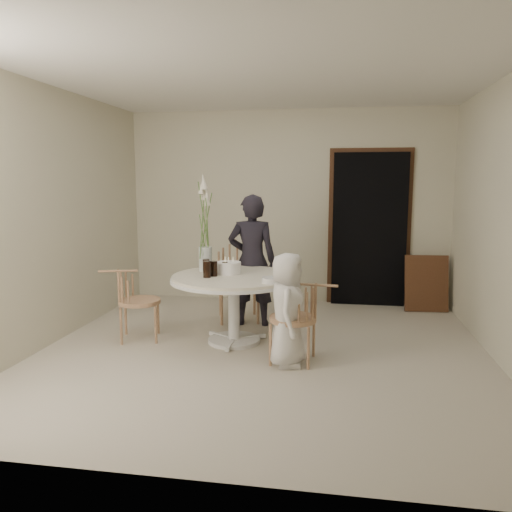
% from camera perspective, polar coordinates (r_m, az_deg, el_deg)
% --- Properties ---
extents(ground, '(4.50, 4.50, 0.00)m').
position_cam_1_polar(ground, '(5.16, 0.77, -10.84)').
color(ground, '#BAB49F').
rests_on(ground, ground).
extents(room_shell, '(4.50, 4.50, 4.50)m').
position_cam_1_polar(room_shell, '(4.87, 0.81, 7.44)').
color(room_shell, white).
rests_on(room_shell, ground).
extents(doorway, '(1.00, 0.10, 2.10)m').
position_cam_1_polar(doorway, '(7.05, 12.81, 2.93)').
color(doorway, black).
rests_on(doorway, ground).
extents(door_trim, '(1.12, 0.03, 2.22)m').
position_cam_1_polar(door_trim, '(7.08, 12.81, 3.45)').
color(door_trim, '#56311D').
rests_on(door_trim, ground).
extents(table, '(1.33, 1.33, 0.73)m').
position_cam_1_polar(table, '(5.29, -2.56, -3.43)').
color(table, silver).
rests_on(table, ground).
extents(picture_frame, '(0.57, 0.21, 0.74)m').
position_cam_1_polar(picture_frame, '(6.99, 18.90, -2.99)').
color(picture_frame, '#56311D').
rests_on(picture_frame, ground).
extents(chair_far, '(0.62, 0.65, 0.96)m').
position_cam_1_polar(chair_far, '(6.28, -2.09, -1.49)').
color(chair_far, tan).
rests_on(chair_far, ground).
extents(chair_right, '(0.49, 0.46, 0.78)m').
position_cam_1_polar(chair_right, '(4.75, 5.54, -6.28)').
color(chair_right, tan).
rests_on(chair_right, ground).
extents(chair_left, '(0.54, 0.51, 0.78)m').
position_cam_1_polar(chair_left, '(5.57, -14.32, -4.25)').
color(chair_left, tan).
rests_on(chair_left, ground).
extents(girl, '(0.60, 0.43, 1.56)m').
position_cam_1_polar(girl, '(5.92, -0.47, -0.50)').
color(girl, black).
rests_on(girl, ground).
extents(boy, '(0.37, 0.54, 1.07)m').
position_cam_1_polar(boy, '(4.66, 3.56, -6.14)').
color(boy, white).
rests_on(boy, ground).
extents(birthday_cake, '(0.26, 0.26, 0.18)m').
position_cam_1_polar(birthday_cake, '(5.36, -3.15, -1.35)').
color(birthday_cake, white).
rests_on(birthday_cake, table).
extents(cola_tumbler_a, '(0.09, 0.09, 0.17)m').
position_cam_1_polar(cola_tumbler_a, '(5.16, -5.63, -1.52)').
color(cola_tumbler_a, black).
rests_on(cola_tumbler_a, table).
extents(cola_tumbler_b, '(0.09, 0.09, 0.16)m').
position_cam_1_polar(cola_tumbler_b, '(5.23, -4.82, -1.45)').
color(cola_tumbler_b, black).
rests_on(cola_tumbler_b, table).
extents(cola_tumbler_c, '(0.09, 0.09, 0.15)m').
position_cam_1_polar(cola_tumbler_c, '(5.39, -5.72, -1.18)').
color(cola_tumbler_c, black).
rests_on(cola_tumbler_c, table).
extents(cola_tumbler_d, '(0.07, 0.07, 0.13)m').
position_cam_1_polar(cola_tumbler_d, '(5.31, -3.57, -1.42)').
color(cola_tumbler_d, black).
rests_on(cola_tumbler_d, table).
extents(plate_stack, '(0.26, 0.26, 0.05)m').
position_cam_1_polar(plate_stack, '(4.89, 1.87, -2.76)').
color(plate_stack, white).
rests_on(plate_stack, table).
extents(flower_vase, '(0.14, 0.14, 1.07)m').
position_cam_1_polar(flower_vase, '(5.50, -5.85, 2.54)').
color(flower_vase, silver).
rests_on(flower_vase, table).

